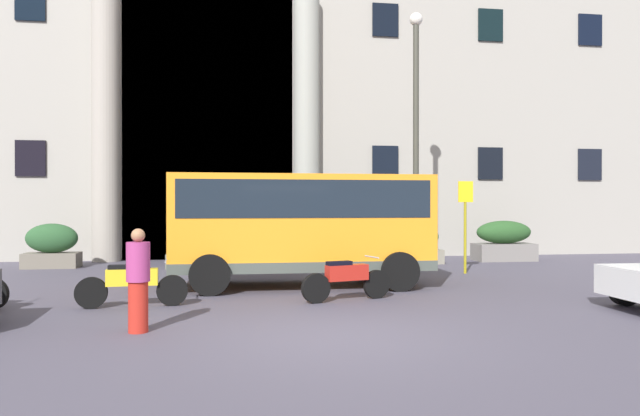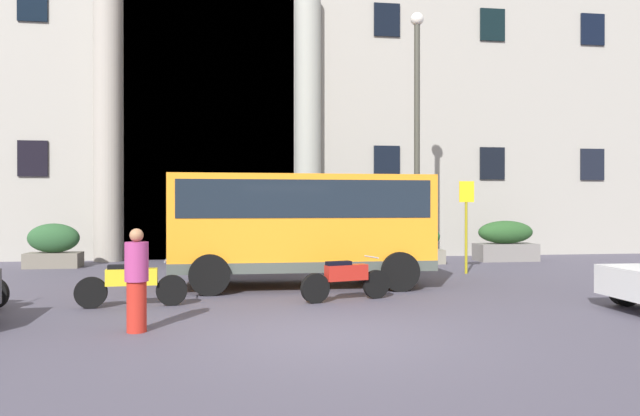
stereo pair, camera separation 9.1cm
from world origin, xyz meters
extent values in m
cube|color=#494654|center=(0.00, 0.00, -0.06)|extent=(80.00, 64.00, 0.12)
cube|color=#9F9A91|center=(0.00, 17.50, 8.15)|extent=(42.14, 9.00, 16.31)
cube|color=black|center=(-2.35, 13.06, 4.78)|extent=(6.09, 0.12, 9.56)
cylinder|color=#A0988D|center=(-5.88, 12.75, 4.78)|extent=(0.96, 0.96, 9.56)
cylinder|color=#9A9D93|center=(1.17, 12.75, 4.78)|extent=(0.96, 0.96, 9.56)
cube|color=black|center=(-8.43, 12.96, 3.59)|extent=(1.00, 0.08, 1.25)
cube|color=black|center=(4.21, 12.96, 3.59)|extent=(1.00, 0.08, 1.25)
cube|color=black|center=(8.43, 12.96, 3.59)|extent=(1.00, 0.08, 1.25)
cube|color=black|center=(12.64, 12.96, 3.59)|extent=(1.00, 0.08, 1.25)
cube|color=black|center=(-8.43, 12.96, 8.97)|extent=(1.00, 0.08, 1.25)
cube|color=black|center=(4.21, 12.96, 8.97)|extent=(1.00, 0.08, 1.25)
cube|color=black|center=(8.43, 12.96, 8.97)|extent=(1.00, 0.08, 1.25)
cube|color=black|center=(12.64, 12.96, 8.97)|extent=(1.00, 0.08, 1.25)
cube|color=orange|center=(0.11, 5.50, 1.56)|extent=(6.10, 2.35, 2.23)
cube|color=black|center=(0.11, 5.50, 2.11)|extent=(5.74, 2.38, 0.86)
cube|color=black|center=(3.10, 5.51, 1.92)|extent=(0.07, 1.95, 1.07)
cube|color=#454C46|center=(0.11, 5.50, 0.57)|extent=(6.10, 2.39, 0.24)
cylinder|color=black|center=(2.24, 6.67, 0.45)|extent=(0.90, 0.28, 0.90)
cylinder|color=black|center=(2.25, 4.35, 0.45)|extent=(0.90, 0.28, 0.90)
cylinder|color=black|center=(-2.02, 6.65, 0.45)|extent=(0.90, 0.28, 0.90)
cylinder|color=black|center=(-2.01, 4.33, 0.45)|extent=(0.90, 0.28, 0.90)
cylinder|color=#9E921A|center=(5.10, 7.40, 1.30)|extent=(0.08, 0.08, 2.60)
cube|color=yellow|center=(5.10, 7.37, 2.35)|extent=(0.44, 0.03, 0.60)
cube|color=slate|center=(7.96, 10.85, 0.30)|extent=(2.08, 1.00, 0.61)
ellipsoid|color=#274F24|center=(7.96, 10.85, 1.01)|extent=(2.00, 0.90, 0.81)
cube|color=#676B5C|center=(-2.81, 10.14, 0.23)|extent=(1.47, 0.82, 0.45)
ellipsoid|color=#20542C|center=(-2.81, 10.14, 0.96)|extent=(1.41, 0.74, 1.03)
cube|color=gray|center=(4.40, 10.45, 0.23)|extent=(2.10, 0.98, 0.47)
ellipsoid|color=#225729|center=(4.40, 10.45, 0.90)|extent=(2.01, 0.88, 0.86)
cube|color=#6E675B|center=(-7.11, 10.78, 0.23)|extent=(1.63, 0.86, 0.47)
ellipsoid|color=#28522C|center=(-7.11, 10.78, 0.93)|extent=(1.57, 0.77, 0.92)
cylinder|color=black|center=(6.07, 1.83, 0.31)|extent=(0.62, 0.21, 0.62)
cylinder|color=black|center=(1.47, 3.40, 0.30)|extent=(0.60, 0.27, 0.60)
cylinder|color=black|center=(0.12, 2.99, 0.30)|extent=(0.61, 0.29, 0.60)
cube|color=#B02219|center=(0.80, 3.20, 0.58)|extent=(0.93, 0.49, 0.32)
cube|color=black|center=(0.63, 3.15, 0.76)|extent=(0.56, 0.34, 0.12)
cylinder|color=#A5A5A8|center=(1.36, 3.37, 0.88)|extent=(0.19, 0.54, 0.03)
cylinder|color=black|center=(-2.69, 3.12, 0.30)|extent=(0.61, 0.14, 0.60)
cylinder|color=black|center=(-4.18, 3.02, 0.30)|extent=(0.61, 0.16, 0.60)
cube|color=gold|center=(-3.44, 3.07, 0.58)|extent=(0.97, 0.30, 0.32)
cube|color=black|center=(-3.62, 3.06, 0.76)|extent=(0.53, 0.23, 0.12)
cylinder|color=#A5A5A8|center=(-2.81, 3.11, 0.88)|extent=(0.07, 0.55, 0.03)
cylinder|color=red|center=(-2.97, 0.75, 0.39)|extent=(0.30, 0.30, 0.79)
cylinder|color=#A33672|center=(-2.97, 0.75, 1.09)|extent=(0.36, 0.36, 0.61)
sphere|color=#A4714D|center=(-2.97, 0.75, 1.50)|extent=(0.21, 0.21, 0.21)
cylinder|color=#3E3E35|center=(4.02, 8.62, 3.72)|extent=(0.18, 0.18, 7.45)
sphere|color=white|center=(4.02, 8.62, 7.63)|extent=(0.40, 0.40, 0.40)
camera|label=1|loc=(-1.55, -8.61, 1.97)|focal=32.93mm
camera|label=2|loc=(-1.46, -8.62, 1.97)|focal=32.93mm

